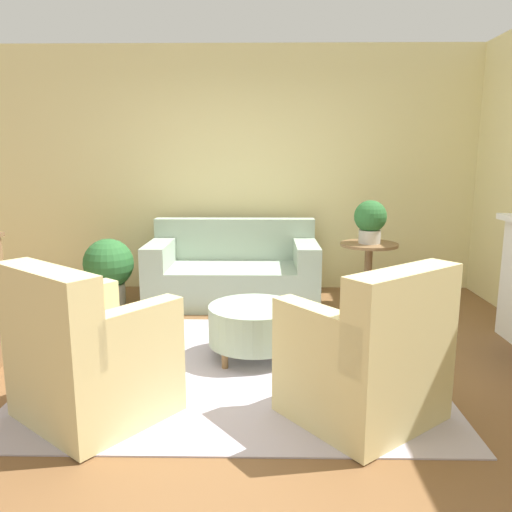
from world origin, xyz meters
TOP-DOWN VIEW (x-y plane):
  - ground_plane at (0.00, 0.00)m, footprint 16.00×16.00m
  - wall_back at (0.00, 2.47)m, footprint 8.82×0.12m
  - rug at (0.00, 0.00)m, footprint 2.85×2.25m
  - couch at (-0.12, 1.83)m, footprint 1.80×0.94m
  - armchair_left at (-0.83, -0.70)m, footprint 1.07×1.06m
  - armchair_right at (0.83, -0.70)m, footprint 1.07×1.06m
  - ottoman_table at (0.14, 0.21)m, footprint 0.71×0.71m
  - side_table at (1.30, 1.59)m, footprint 0.59×0.59m
  - potted_plant_on_side_table at (1.30, 1.59)m, footprint 0.33×0.33m
  - potted_plant_floor at (-1.44, 1.69)m, footprint 0.53×0.53m

SIDE VIEW (x-z plane):
  - ground_plane at x=0.00m, z-range 0.00..0.00m
  - rug at x=0.00m, z-range 0.00..0.01m
  - ottoman_table at x=0.14m, z-range 0.07..0.48m
  - couch at x=-0.12m, z-range -0.12..0.75m
  - armchair_left at x=-0.83m, z-range -0.10..0.85m
  - armchair_right at x=0.83m, z-range -0.10..0.85m
  - potted_plant_floor at x=-1.44m, z-range 0.04..0.75m
  - side_table at x=1.30m, z-range 0.13..0.81m
  - potted_plant_on_side_table at x=1.30m, z-range 0.71..1.15m
  - wall_back at x=0.00m, z-range 0.00..2.80m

